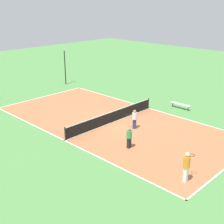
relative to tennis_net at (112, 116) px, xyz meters
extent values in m
plane|color=#518E47|center=(0.00, 0.00, -0.52)|extent=(80.00, 80.00, 0.00)
cube|color=#AD6B42|center=(0.00, 0.00, -0.51)|extent=(9.65, 19.72, 0.02)
cube|color=white|center=(-4.78, 0.00, -0.50)|extent=(0.10, 19.72, 0.00)
cube|color=white|center=(4.78, 0.00, -0.50)|extent=(0.10, 19.72, 0.00)
cube|color=white|center=(0.00, 9.81, -0.50)|extent=(9.65, 0.10, 0.00)
cube|color=white|center=(0.00, 0.00, -0.50)|extent=(9.65, 0.10, 0.00)
cylinder|color=black|center=(-4.68, 0.00, -0.01)|extent=(0.10, 0.10, 0.98)
cylinder|color=black|center=(4.68, 0.00, -0.01)|extent=(0.10, 0.10, 0.98)
cube|color=black|center=(0.00, 0.00, -0.03)|extent=(9.35, 0.03, 0.93)
cube|color=white|center=(0.00, 0.00, 0.40)|extent=(9.35, 0.04, 0.06)
cube|color=silver|center=(6.71, -2.06, -0.09)|extent=(0.36, 1.93, 0.04)
cylinder|color=#4C4C51|center=(6.71, -2.88, -0.31)|extent=(0.08, 0.08, 0.41)
cylinder|color=#4C4C51|center=(6.71, -1.25, -0.31)|extent=(0.08, 0.08, 0.41)
cube|color=white|center=(-3.39, -8.87, -0.05)|extent=(0.27, 0.23, 0.89)
cylinder|color=orange|center=(-3.39, -8.87, 0.71)|extent=(0.40, 0.40, 0.62)
sphere|color=beige|center=(-3.39, -8.87, 1.16)|extent=(0.27, 0.27, 0.27)
cylinder|color=#262626|center=(-3.07, -8.83, 0.86)|extent=(0.28, 0.06, 0.03)
torus|color=black|center=(-2.80, -8.80, 0.86)|extent=(0.34, 0.34, 0.02)
cube|color=black|center=(-2.46, -3.99, -0.13)|extent=(0.27, 0.22, 0.72)
cylinder|color=green|center=(-2.46, -3.99, 0.48)|extent=(0.39, 0.39, 0.51)
sphere|color=#A87A56|center=(-2.46, -3.99, 0.84)|extent=(0.22, 0.22, 0.22)
cube|color=navy|center=(0.30, -2.09, -0.12)|extent=(0.32, 0.32, 0.75)
cylinder|color=white|center=(0.30, -2.09, 0.52)|extent=(0.51, 0.51, 0.53)
sphere|color=#A87A56|center=(0.30, -2.09, 0.89)|extent=(0.23, 0.23, 0.23)
cylinder|color=#262626|center=(0.06, -1.88, 0.65)|extent=(0.23, 0.21, 0.03)
torus|color=black|center=(-0.14, -1.69, 0.65)|extent=(0.43, 0.43, 0.02)
sphere|color=#CCE033|center=(1.46, 6.10, -0.46)|extent=(0.07, 0.07, 0.07)
sphere|color=#CCE033|center=(3.12, -2.01, -0.46)|extent=(0.07, 0.07, 0.07)
sphere|color=#CCE033|center=(-2.71, 3.30, -0.46)|extent=(0.07, 0.07, 0.07)
cylinder|color=black|center=(4.79, 12.20, 1.40)|extent=(0.12, 0.12, 3.84)
camera|label=1|loc=(-16.60, -16.24, 8.87)|focal=50.00mm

